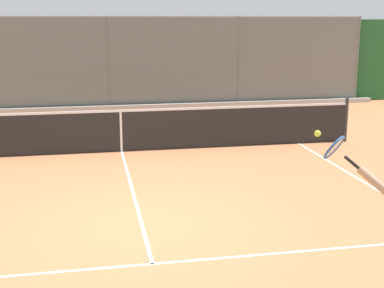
% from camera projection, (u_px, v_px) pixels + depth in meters
% --- Properties ---
extents(ground_plane, '(60.00, 60.00, 0.00)m').
position_uv_depth(ground_plane, '(142.00, 224.00, 8.03)').
color(ground_plane, '#C67A4C').
extents(court_line_markings, '(8.58, 10.73, 0.01)m').
position_uv_depth(court_line_markings, '(155.00, 274.00, 6.45)').
color(court_line_markings, white).
rests_on(court_line_markings, ground).
extents(fence_backdrop, '(20.51, 1.37, 3.01)m').
position_uv_depth(fence_backdrop, '(108.00, 64.00, 18.26)').
color(fence_backdrop, slate).
rests_on(fence_backdrop, ground).
extents(tennis_net, '(11.02, 0.09, 1.07)m').
position_uv_depth(tennis_net, '(121.00, 130.00, 12.24)').
color(tennis_net, '#2D2D2D').
rests_on(tennis_net, ground).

